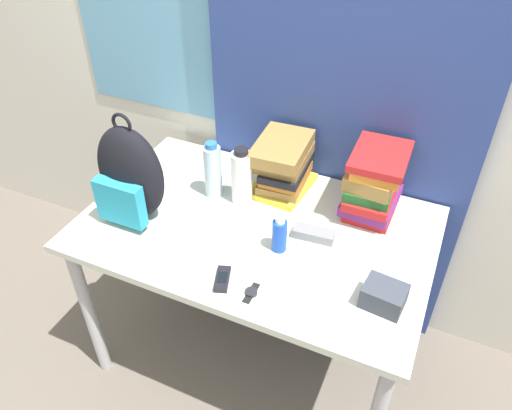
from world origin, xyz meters
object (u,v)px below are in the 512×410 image
object	(u,v)px
wristwatch	(251,292)
cell_phone	(222,279)
sunglasses_case	(314,234)
sunscreen_bottle	(279,235)
backpack	(130,176)
book_stack_left	(283,165)
camera_pouch	(384,296)
water_bottle	(213,171)
book_stack_center	(374,183)
sports_bottle	(242,177)

from	to	relation	value
wristwatch	cell_phone	bearing A→B (deg)	174.19
wristwatch	sunglasses_case	bearing A→B (deg)	74.23
sunscreen_bottle	backpack	bearing A→B (deg)	-175.22
book_stack_left	camera_pouch	size ratio (longest dim) A/B	2.07
book_stack_left	cell_phone	world-z (taller)	book_stack_left
book_stack_left	water_bottle	distance (m)	0.28
water_bottle	book_stack_center	bearing A→B (deg)	14.44
book_stack_left	book_stack_center	bearing A→B (deg)	0.88
cell_phone	book_stack_left	bearing A→B (deg)	91.04
cell_phone	sports_bottle	bearing A→B (deg)	106.94
book_stack_center	sunglasses_case	xyz separation A→B (m)	(-0.15, -0.24, -0.12)
camera_pouch	wristwatch	xyz separation A→B (m)	(-0.40, -0.13, -0.03)
book_stack_center	wristwatch	size ratio (longest dim) A/B	3.08
cell_phone	camera_pouch	world-z (taller)	camera_pouch
backpack	sunscreen_bottle	bearing A→B (deg)	4.78
sunglasses_case	camera_pouch	world-z (taller)	camera_pouch
backpack	cell_phone	size ratio (longest dim) A/B	3.66
cell_phone	camera_pouch	size ratio (longest dim) A/B	0.85
wristwatch	sports_bottle	bearing A→B (deg)	118.91
book_stack_left	sunglasses_case	distance (m)	0.33
sunglasses_case	wristwatch	bearing A→B (deg)	-105.77
sports_bottle	sunglasses_case	xyz separation A→B (m)	(0.33, -0.09, -0.10)
camera_pouch	wristwatch	bearing A→B (deg)	-161.86
backpack	cell_phone	xyz separation A→B (m)	(0.46, -0.17, -0.17)
camera_pouch	sunglasses_case	bearing A→B (deg)	145.58
book_stack_left	wristwatch	size ratio (longest dim) A/B	3.24
sunscreen_bottle	sunglasses_case	distance (m)	0.15
book_stack_left	water_bottle	bearing A→B (deg)	-147.98
sports_bottle	sunscreen_bottle	bearing A→B (deg)	-39.83
water_bottle	sunglasses_case	xyz separation A→B (m)	(0.45, -0.08, -0.10)
book_stack_left	camera_pouch	bearing A→B (deg)	-40.43
water_bottle	wristwatch	world-z (taller)	water_bottle
sports_bottle	wristwatch	distance (m)	0.50
book_stack_center	sunglasses_case	size ratio (longest dim) A/B	1.78
sunglasses_case	cell_phone	bearing A→B (deg)	-122.27
sunglasses_case	book_stack_center	bearing A→B (deg)	58.40
backpack	water_bottle	size ratio (longest dim) A/B	1.79
water_bottle	sports_bottle	size ratio (longest dim) A/B	1.01
cell_phone	wristwatch	world-z (taller)	cell_phone
cell_phone	sunglasses_case	bearing A→B (deg)	57.73
book_stack_left	sunglasses_case	bearing A→B (deg)	-47.34
backpack	sunglasses_case	world-z (taller)	backpack
sports_bottle	sunscreen_bottle	xyz separation A→B (m)	(0.24, -0.20, -0.05)
book_stack_left	sports_bottle	distance (m)	0.18
book_stack_center	sunglasses_case	world-z (taller)	book_stack_center
cell_phone	wristwatch	distance (m)	0.11
cell_phone	wristwatch	xyz separation A→B (m)	(0.11, -0.01, -0.00)
book_stack_center	sunscreen_bottle	distance (m)	0.42
water_bottle	sports_bottle	distance (m)	0.12
sports_bottle	sunglasses_case	bearing A→B (deg)	-15.94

